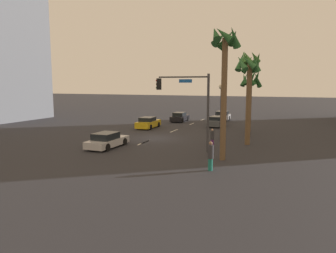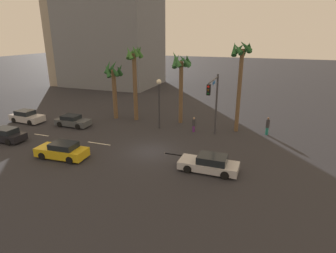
# 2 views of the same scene
# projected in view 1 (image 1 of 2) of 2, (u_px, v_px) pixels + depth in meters

# --- Properties ---
(ground_plane) EXTENTS (220.00, 220.00, 0.00)m
(ground_plane) POSITION_uv_depth(u_px,v_px,m) (155.00, 138.00, 32.70)
(ground_plane) COLOR #28282D
(lane_stripe_0) EXTENTS (2.11, 0.14, 0.01)m
(lane_stripe_0) POSITION_uv_depth(u_px,v_px,m) (202.00, 120.00, 49.27)
(lane_stripe_0) COLOR silver
(lane_stripe_0) RESTS_ON ground_plane
(lane_stripe_1) EXTENTS (1.83, 0.14, 0.01)m
(lane_stripe_1) POSITION_uv_depth(u_px,v_px,m) (192.00, 124.00, 44.24)
(lane_stripe_1) COLOR silver
(lane_stripe_1) RESTS_ON ground_plane
(lane_stripe_2) EXTENTS (2.53, 0.14, 0.01)m
(lane_stripe_2) POSITION_uv_depth(u_px,v_px,m) (174.00, 131.00, 37.72)
(lane_stripe_2) COLOR silver
(lane_stripe_2) RESTS_ON ground_plane
(lane_stripe_3) EXTENTS (2.57, 0.14, 0.01)m
(lane_stripe_3) POSITION_uv_depth(u_px,v_px,m) (144.00, 143.00, 30.22)
(lane_stripe_3) COLOR silver
(lane_stripe_3) RESTS_ON ground_plane
(lane_stripe_4) EXTENTS (1.83, 0.14, 0.01)m
(lane_stripe_4) POSITION_uv_depth(u_px,v_px,m) (146.00, 142.00, 30.61)
(lane_stripe_4) COLOR silver
(lane_stripe_4) RESTS_ON ground_plane
(car_0) EXTENTS (4.58, 1.99, 1.33)m
(car_0) POSITION_uv_depth(u_px,v_px,m) (107.00, 140.00, 27.96)
(car_0) COLOR #B7B7BC
(car_0) RESTS_ON ground_plane
(car_1) EXTENTS (4.00, 1.86, 1.28)m
(car_1) POSITION_uv_depth(u_px,v_px,m) (216.00, 122.00, 41.71)
(car_1) COLOR #474C51
(car_1) RESTS_ON ground_plane
(car_2) EXTENTS (4.23, 1.86, 1.35)m
(car_2) POSITION_uv_depth(u_px,v_px,m) (180.00, 117.00, 47.02)
(car_2) COLOR black
(car_2) RESTS_ON ground_plane
(car_3) EXTENTS (4.49, 2.06, 1.39)m
(car_3) POSITION_uv_depth(u_px,v_px,m) (148.00, 123.00, 40.05)
(car_3) COLOR gold
(car_3) RESTS_ON ground_plane
(car_4) EXTENTS (4.19, 2.01, 1.43)m
(car_4) POSITION_uv_depth(u_px,v_px,m) (222.00, 116.00, 47.63)
(car_4) COLOR #B7B7BC
(car_4) RESTS_ON ground_plane
(traffic_signal) EXTENTS (0.32, 4.65, 6.34)m
(traffic_signal) POSITION_uv_depth(u_px,v_px,m) (190.00, 99.00, 25.98)
(traffic_signal) COLOR #38383D
(traffic_signal) RESTS_ON ground_plane
(streetlamp) EXTENTS (0.56, 0.56, 5.54)m
(streetlamp) POSITION_uv_depth(u_px,v_px,m) (221.00, 100.00, 31.35)
(streetlamp) COLOR #2D2D33
(streetlamp) RESTS_ON ground_plane
(pedestrian_0) EXTENTS (0.41, 0.41, 1.90)m
(pedestrian_0) POSITION_uv_depth(u_px,v_px,m) (210.00, 155.00, 20.47)
(pedestrian_0) COLOR #1E7266
(pedestrian_0) RESTS_ON ground_plane
(pedestrian_1) EXTENTS (0.46, 0.46, 1.63)m
(pedestrian_1) POSITION_uv_depth(u_px,v_px,m) (212.00, 138.00, 28.06)
(pedestrian_1) COLOR #59266B
(pedestrian_1) RESTS_ON ground_plane
(palm_tree_0) EXTENTS (2.56, 2.51, 8.46)m
(palm_tree_0) POSITION_uv_depth(u_px,v_px,m) (249.00, 77.00, 28.57)
(palm_tree_0) COLOR brown
(palm_tree_0) RESTS_ON ground_plane
(palm_tree_1) EXTENTS (2.30, 2.46, 9.03)m
(palm_tree_1) POSITION_uv_depth(u_px,v_px,m) (250.00, 74.00, 33.85)
(palm_tree_1) COLOR brown
(palm_tree_1) RESTS_ON ground_plane
(palm_tree_2) EXTENTS (2.42, 2.64, 7.17)m
(palm_tree_2) POSITION_uv_depth(u_px,v_px,m) (251.00, 88.00, 36.64)
(palm_tree_2) COLOR brown
(palm_tree_2) RESTS_ON ground_plane
(palm_tree_3) EXTENTS (2.23, 2.38, 9.69)m
(palm_tree_3) POSITION_uv_depth(u_px,v_px,m) (225.00, 61.00, 22.59)
(palm_tree_3) COLOR brown
(palm_tree_3) RESTS_ON ground_plane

